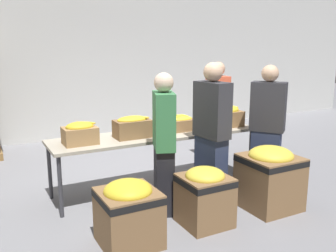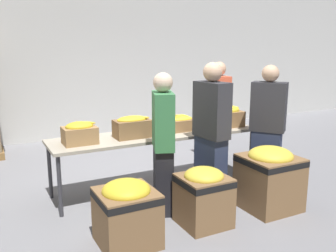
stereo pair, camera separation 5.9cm
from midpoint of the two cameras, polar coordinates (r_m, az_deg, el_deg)
ground_plane at (r=5.44m, az=-1.95°, el=-9.31°), size 30.00×30.00×0.00m
wall_back at (r=8.33m, az=-12.90°, el=11.98°), size 16.00×0.08×4.00m
sorting_table at (r=5.21m, az=-2.01°, el=-1.69°), size 2.96×0.75×0.79m
banana_box_0 at (r=4.75m, az=-13.61°, el=-1.02°), size 0.41×0.30×0.28m
banana_box_1 at (r=4.97m, az=-5.77°, el=-0.09°), size 0.48×0.28×0.29m
banana_box_2 at (r=5.34m, az=1.64°, el=0.44°), size 0.39×0.29×0.23m
banana_box_3 at (r=5.71m, az=8.84°, el=1.56°), size 0.39×0.33×0.32m
volunteer_0 at (r=6.39m, az=7.21°, el=1.90°), size 0.28×0.49×1.73m
volunteer_1 at (r=5.39m, az=14.55°, el=-0.28°), size 0.47×0.51×1.74m
volunteer_2 at (r=4.78m, az=6.30°, el=-1.22°), size 0.30×0.51×1.79m
volunteer_3 at (r=4.43m, az=-1.01°, el=-2.90°), size 0.37×0.50×1.69m
donation_bin_0 at (r=3.89m, az=-6.48°, el=-12.74°), size 0.58×0.58×0.68m
donation_bin_1 at (r=4.28m, az=5.21°, el=-10.36°), size 0.52×0.52×0.67m
donation_bin_2 at (r=4.82m, az=14.90°, el=-7.32°), size 0.64×0.64×0.79m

